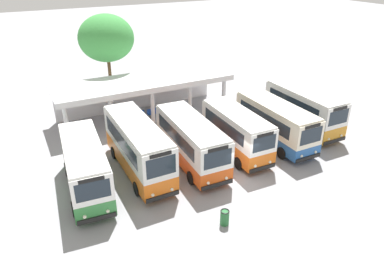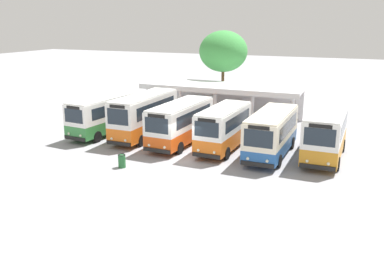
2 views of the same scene
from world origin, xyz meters
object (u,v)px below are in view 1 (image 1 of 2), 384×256
(waiting_chair_middle_seat, at_px, (142,114))
(waiting_chair_fourth_seat, at_px, (150,113))
(city_bus_fourth_amber, at_px, (236,131))
(waiting_chair_far_end_seat, at_px, (163,110))
(city_bus_second_in_row, at_px, (138,146))
(waiting_chair_second_from_end, at_px, (135,116))
(waiting_chair_end_by_column, at_px, (128,117))
(litter_bin_apron, at_px, (225,217))
(city_bus_nearest_orange, at_px, (85,166))
(city_bus_middle_cream, at_px, (191,140))
(waiting_chair_fifth_seat, at_px, (157,111))
(city_bus_far_end_green, at_px, (303,108))
(city_bus_fifth_blue, at_px, (276,122))

(waiting_chair_middle_seat, xyz_separation_m, waiting_chair_fourth_seat, (0.67, -0.06, 0.00))
(city_bus_fourth_amber, height_order, waiting_chair_far_end_seat, city_bus_fourth_amber)
(city_bus_second_in_row, distance_m, waiting_chair_second_from_end, 8.32)
(waiting_chair_middle_seat, bearing_deg, waiting_chair_second_from_end, -178.34)
(waiting_chair_end_by_column, bearing_deg, litter_bin_apron, -88.10)
(city_bus_nearest_orange, bearing_deg, city_bus_second_in_row, 9.06)
(city_bus_nearest_orange, height_order, waiting_chair_far_end_seat, city_bus_nearest_orange)
(waiting_chair_fourth_seat, xyz_separation_m, litter_bin_apron, (-1.52, -14.90, -0.07))
(waiting_chair_end_by_column, bearing_deg, waiting_chair_far_end_seat, 0.18)
(city_bus_middle_cream, distance_m, waiting_chair_fifth_seat, 8.64)
(waiting_chair_fifth_seat, bearing_deg, city_bus_second_in_row, -119.54)
(city_bus_middle_cream, distance_m, waiting_chair_middle_seat, 8.60)
(city_bus_second_in_row, distance_m, waiting_chair_fourth_seat, 8.78)
(city_bus_nearest_orange, relative_size, waiting_chair_far_end_seat, 8.59)
(city_bus_second_in_row, xyz_separation_m, waiting_chair_fifth_seat, (4.45, 7.86, -1.42))
(waiting_chair_middle_seat, bearing_deg, waiting_chair_far_end_seat, 1.73)
(city_bus_second_in_row, bearing_deg, city_bus_far_end_green, 0.17)
(waiting_chair_middle_seat, xyz_separation_m, waiting_chair_far_end_seat, (2.01, 0.06, 0.00))
(city_bus_nearest_orange, distance_m, city_bus_far_end_green, 17.83)
(city_bus_nearest_orange, relative_size, city_bus_fourth_amber, 1.09)
(city_bus_nearest_orange, relative_size, litter_bin_apron, 8.20)
(city_bus_middle_cream, distance_m, city_bus_fifth_blue, 7.13)
(city_bus_nearest_orange, relative_size, city_bus_far_end_green, 1.01)
(city_bus_far_end_green, distance_m, waiting_chair_second_from_end, 14.22)
(city_bus_second_in_row, height_order, waiting_chair_end_by_column, city_bus_second_in_row)
(waiting_chair_second_from_end, bearing_deg, waiting_chair_end_by_column, 174.08)
(city_bus_middle_cream, xyz_separation_m, waiting_chair_fourth_seat, (0.22, 8.44, -1.27))
(city_bus_nearest_orange, distance_m, waiting_chair_far_end_seat, 12.20)
(city_bus_nearest_orange, xyz_separation_m, litter_bin_apron, (5.83, -6.54, -1.32))
(city_bus_far_end_green, relative_size, waiting_chair_middle_seat, 8.47)
(city_bus_nearest_orange, relative_size, waiting_chair_end_by_column, 8.59)
(city_bus_fourth_amber, xyz_separation_m, waiting_chair_end_by_column, (-5.36, 8.73, -1.25))
(waiting_chair_middle_seat, distance_m, waiting_chair_fourth_seat, 0.67)
(city_bus_far_end_green, height_order, litter_bin_apron, city_bus_far_end_green)
(waiting_chair_fourth_seat, relative_size, waiting_chair_far_end_seat, 1.00)
(city_bus_second_in_row, distance_m, city_bus_far_end_green, 14.26)
(waiting_chair_second_from_end, height_order, waiting_chair_middle_seat, same)
(city_bus_fifth_blue, height_order, waiting_chair_second_from_end, city_bus_fifth_blue)
(city_bus_fifth_blue, xyz_separation_m, waiting_chair_fourth_seat, (-6.91, 8.60, -1.23))
(waiting_chair_end_by_column, bearing_deg, city_bus_far_end_green, -32.17)
(city_bus_second_in_row, bearing_deg, waiting_chair_fifth_seat, 60.46)
(city_bus_far_end_green, distance_m, waiting_chair_fifth_seat, 12.61)
(city_bus_far_end_green, bearing_deg, waiting_chair_end_by_column, 147.83)
(city_bus_middle_cream, distance_m, city_bus_far_end_green, 10.72)
(city_bus_second_in_row, bearing_deg, city_bus_nearest_orange, -170.94)
(waiting_chair_fourth_seat, distance_m, litter_bin_apron, 14.97)
(city_bus_far_end_green, xyz_separation_m, waiting_chair_second_from_end, (-11.82, 7.79, -1.34))
(city_bus_far_end_green, height_order, waiting_chair_far_end_seat, city_bus_far_end_green)
(city_bus_nearest_orange, height_order, waiting_chair_end_by_column, city_bus_nearest_orange)
(waiting_chair_end_by_column, xyz_separation_m, waiting_chair_middle_seat, (1.34, -0.05, 0.00))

